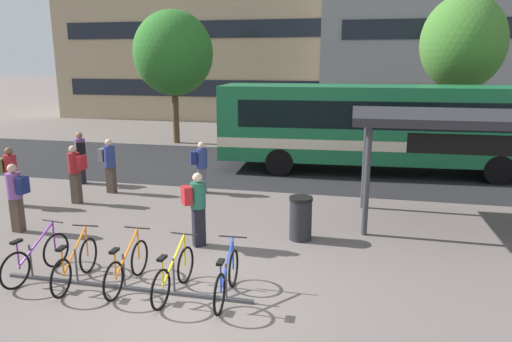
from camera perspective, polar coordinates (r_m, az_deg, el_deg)
name	(u,v)px	position (r m, az deg, el deg)	size (l,w,h in m)	color
ground	(181,304)	(8.59, -8.98, -15.53)	(200.00, 200.00, 0.00)	#6B605B
bus_lane_asphalt	(284,167)	(18.57, 3.41, 0.45)	(80.00, 7.20, 0.01)	#232326
city_bus	(386,125)	(18.05, 15.39, 5.34)	(12.14, 3.24, 3.20)	#196B3D
bike_rack	(125,285)	(9.25, -15.54, -13.05)	(4.85, 0.09, 0.70)	#47474C
parked_bicycle_purple_0	(36,258)	(10.19, -24.94, -9.53)	(0.52, 1.71, 0.99)	black
parked_bicycle_orange_1	(75,265)	(9.62, -20.95, -10.50)	(0.52, 1.72, 0.99)	black
parked_bicycle_orange_2	(127,267)	(9.21, -15.28, -11.15)	(0.52, 1.72, 0.99)	black
parked_bicycle_yellow_3	(174,275)	(8.73, -9.89, -12.25)	(0.52, 1.72, 0.99)	black
parked_bicycle_blue_4	(227,279)	(8.49, -3.54, -12.85)	(0.52, 1.72, 0.99)	black
transit_shelter	(467,122)	(12.51, 24.05, 5.41)	(5.46, 3.09, 2.85)	#38383D
commuter_red_pack_0	(197,204)	(10.61, -7.17, -4.00)	(0.60, 0.57, 1.70)	black
commuter_olive_pack_1	(10,173)	(15.17, -27.54, -0.17)	(0.60, 0.50, 1.71)	black
commuter_navy_pack_2	(16,193)	(12.80, -26.95, -2.41)	(0.55, 0.37, 1.70)	#47382D
commuter_red_pack_3	(76,170)	(14.65, -20.92, 0.09)	(0.54, 0.37, 1.72)	#47382D
commuter_black_pack_4	(81,154)	(16.96, -20.36, 1.91)	(0.56, 0.60, 1.76)	black
commuter_grey_pack_5	(109,162)	(15.51, -17.29, 1.04)	(0.55, 0.38, 1.72)	#47382D
commuter_navy_pack_6	(201,164)	(14.92, -6.68, 0.87)	(0.60, 0.50, 1.63)	#565660
trash_bin	(301,218)	(11.12, 5.40, -5.67)	(0.55, 0.55, 1.03)	#232328
street_tree_0	(173,53)	(24.08, -9.94, 13.81)	(3.87, 3.87, 6.48)	brown
street_tree_1	(463,43)	(22.89, 23.67, 13.91)	(3.58, 3.58, 6.87)	brown
building_left_wing	(217,13)	(37.58, -4.77, 18.45)	(20.71, 10.83, 15.08)	tan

